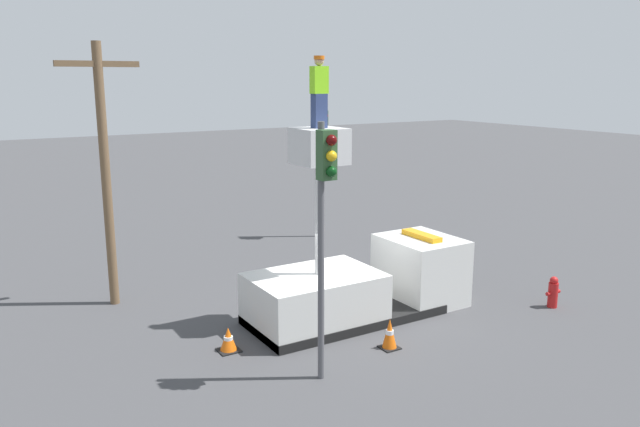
% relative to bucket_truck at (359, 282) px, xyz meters
% --- Properties ---
extents(ground_plane, '(120.00, 120.00, 0.00)m').
position_rel_bucket_truck_xyz_m(ground_plane, '(-0.46, 0.00, -0.95)').
color(ground_plane, '#424244').
extents(bucket_truck, '(6.24, 2.36, 5.19)m').
position_rel_bucket_truck_xyz_m(bucket_truck, '(0.00, 0.00, 0.00)').
color(bucket_truck, black).
rests_on(bucket_truck, ground).
extents(worker, '(0.40, 0.26, 1.75)m').
position_rel_bucket_truck_xyz_m(worker, '(-1.28, 0.00, 5.12)').
color(worker, navy).
rests_on(worker, bucket_truck).
extents(traffic_light_pole, '(0.34, 0.57, 5.56)m').
position_rel_bucket_truck_xyz_m(traffic_light_pole, '(-2.81, -2.75, 2.98)').
color(traffic_light_pole, '#515156').
rests_on(traffic_light_pole, ground).
extents(traffic_light_across, '(0.34, 0.57, 5.30)m').
position_rel_bucket_truck_xyz_m(traffic_light_across, '(3.65, 7.91, 2.80)').
color(traffic_light_across, '#515156').
rests_on(traffic_light_across, ground).
extents(fire_hydrant, '(0.52, 0.28, 0.91)m').
position_rel_bucket_truck_xyz_m(fire_hydrant, '(5.08, -2.37, -0.51)').
color(fire_hydrant, red).
rests_on(fire_hydrant, ground).
extents(traffic_cone_rear, '(0.51, 0.51, 0.59)m').
position_rel_bucket_truck_xyz_m(traffic_cone_rear, '(-3.99, -0.28, -0.67)').
color(traffic_cone_rear, black).
rests_on(traffic_cone_rear, ground).
extents(traffic_cone_curbside, '(0.44, 0.44, 0.75)m').
position_rel_bucket_truck_xyz_m(traffic_cone_curbside, '(-0.60, -2.16, -0.59)').
color(traffic_cone_curbside, black).
rests_on(traffic_cone_curbside, ground).
extents(utility_pole, '(2.20, 0.26, 7.38)m').
position_rel_bucket_truck_xyz_m(utility_pole, '(-5.53, 4.45, 3.06)').
color(utility_pole, brown).
rests_on(utility_pole, ground).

